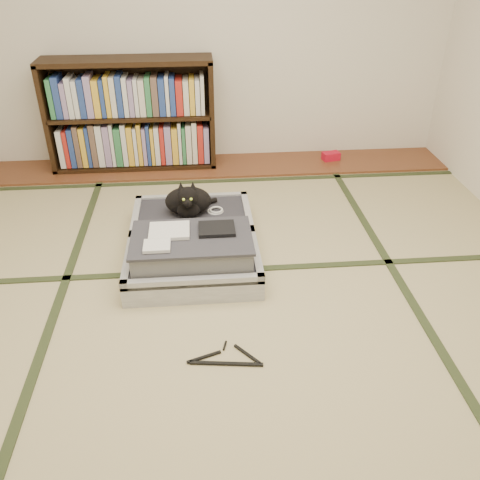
{
  "coord_description": "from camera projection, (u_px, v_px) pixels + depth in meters",
  "views": [
    {
      "loc": [
        -0.17,
        -2.17,
        1.81
      ],
      "look_at": [
        0.05,
        0.35,
        0.25
      ],
      "focal_mm": 38.0,
      "sensor_mm": 36.0,
      "label": 1
    }
  ],
  "objects": [
    {
      "name": "floor",
      "position": [
        236.0,
        312.0,
        2.81
      ],
      "size": [
        4.5,
        4.5,
        0.0
      ],
      "primitive_type": "plane",
      "color": "tan",
      "rests_on": "ground"
    },
    {
      "name": "wood_strip",
      "position": [
        218.0,
        166.0,
        4.5
      ],
      "size": [
        4.0,
        0.5,
        0.02
      ],
      "primitive_type": "cube",
      "color": "brown",
      "rests_on": "ground"
    },
    {
      "name": "red_item",
      "position": [
        331.0,
        156.0,
        4.57
      ],
      "size": [
        0.17,
        0.12,
        0.07
      ],
      "primitive_type": "cube",
      "rotation": [
        0.0,
        0.0,
        0.22
      ],
      "color": "red",
      "rests_on": "wood_strip"
    },
    {
      "name": "room_shell",
      "position": [
        235.0,
        30.0,
        2.04
      ],
      "size": [
        4.5,
        4.5,
        4.5
      ],
      "color": "white",
      "rests_on": "ground"
    },
    {
      "name": "tatami_borders",
      "position": [
        230.0,
        261.0,
        3.22
      ],
      "size": [
        4.0,
        4.5,
        0.01
      ],
      "color": "#2D381E",
      "rests_on": "ground"
    },
    {
      "name": "bookcase",
      "position": [
        132.0,
        117.0,
        4.27
      ],
      "size": [
        1.39,
        0.32,
        0.92
      ],
      "color": "black",
      "rests_on": "wood_strip"
    },
    {
      "name": "suitcase",
      "position": [
        193.0,
        243.0,
        3.21
      ],
      "size": [
        0.8,
        1.06,
        0.31
      ],
      "color": "silver",
      "rests_on": "floor"
    },
    {
      "name": "cat",
      "position": [
        188.0,
        201.0,
        3.37
      ],
      "size": [
        0.35,
        0.36,
        0.29
      ],
      "color": "black",
      "rests_on": "suitcase"
    },
    {
      "name": "cable_coil",
      "position": [
        216.0,
        211.0,
        3.46
      ],
      "size": [
        0.11,
        0.11,
        0.03
      ],
      "color": "white",
      "rests_on": "suitcase"
    },
    {
      "name": "hanger",
      "position": [
        226.0,
        359.0,
        2.49
      ],
      "size": [
        0.37,
        0.19,
        0.01
      ],
      "color": "black",
      "rests_on": "floor"
    }
  ]
}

